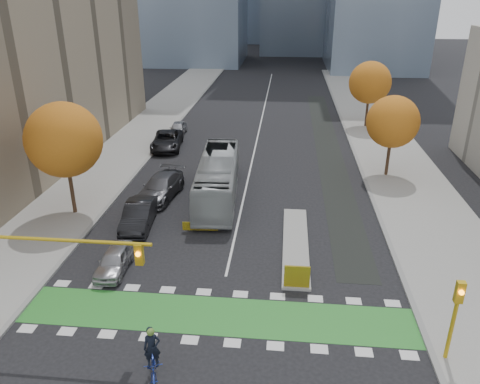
% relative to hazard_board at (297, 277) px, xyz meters
% --- Properties ---
extents(ground, '(300.00, 300.00, 0.00)m').
position_rel_hazard_board_xyz_m(ground, '(-4.00, -4.20, -0.80)').
color(ground, black).
rests_on(ground, ground).
extents(sidewalk_west, '(7.00, 120.00, 0.15)m').
position_rel_hazard_board_xyz_m(sidewalk_west, '(-17.50, 15.80, -0.73)').
color(sidewalk_west, gray).
rests_on(sidewalk_west, ground).
extents(sidewalk_east, '(7.00, 120.00, 0.15)m').
position_rel_hazard_board_xyz_m(sidewalk_east, '(9.50, 15.80, -0.73)').
color(sidewalk_east, gray).
rests_on(sidewalk_east, ground).
extents(curb_west, '(0.30, 120.00, 0.16)m').
position_rel_hazard_board_xyz_m(curb_west, '(-14.00, 15.80, -0.73)').
color(curb_west, gray).
rests_on(curb_west, ground).
extents(curb_east, '(0.30, 120.00, 0.16)m').
position_rel_hazard_board_xyz_m(curb_east, '(6.00, 15.80, -0.73)').
color(curb_east, gray).
rests_on(curb_east, ground).
extents(bike_crossing, '(20.00, 3.00, 0.01)m').
position_rel_hazard_board_xyz_m(bike_crossing, '(-4.00, -2.70, -0.79)').
color(bike_crossing, '#2A822B').
rests_on(bike_crossing, ground).
extents(centre_line, '(0.15, 70.00, 0.01)m').
position_rel_hazard_board_xyz_m(centre_line, '(-4.00, 35.80, -0.80)').
color(centre_line, silver).
rests_on(centre_line, ground).
extents(bike_lane_paint, '(2.50, 50.00, 0.01)m').
position_rel_hazard_board_xyz_m(bike_lane_paint, '(3.50, 25.80, -0.80)').
color(bike_lane_paint, black).
rests_on(bike_lane_paint, ground).
extents(median_island, '(1.60, 10.00, 0.16)m').
position_rel_hazard_board_xyz_m(median_island, '(0.00, 4.80, -0.72)').
color(median_island, gray).
rests_on(median_island, ground).
extents(hazard_board, '(1.40, 0.12, 1.30)m').
position_rel_hazard_board_xyz_m(hazard_board, '(0.00, 0.00, 0.00)').
color(hazard_board, yellow).
rests_on(hazard_board, median_island).
extents(tree_west, '(5.20, 5.20, 8.22)m').
position_rel_hazard_board_xyz_m(tree_west, '(-16.00, 7.80, 4.82)').
color(tree_west, '#332114').
rests_on(tree_west, ground).
extents(tree_east_near, '(4.40, 4.40, 7.08)m').
position_rel_hazard_board_xyz_m(tree_east_near, '(8.00, 17.80, 4.06)').
color(tree_east_near, '#332114').
rests_on(tree_east_near, ground).
extents(tree_east_far, '(4.80, 4.80, 7.65)m').
position_rel_hazard_board_xyz_m(tree_east_far, '(8.50, 33.80, 4.44)').
color(tree_east_far, '#332114').
rests_on(tree_east_far, ground).
extents(traffic_signal_west, '(8.53, 0.56, 5.20)m').
position_rel_hazard_board_xyz_m(traffic_signal_west, '(-11.93, -4.71, 3.23)').
color(traffic_signal_west, '#BF9914').
rests_on(traffic_signal_west, ground).
extents(traffic_signal_east, '(0.35, 0.43, 4.10)m').
position_rel_hazard_board_xyz_m(traffic_signal_east, '(6.50, -4.71, 1.93)').
color(traffic_signal_east, '#BF9914').
rests_on(traffic_signal_east, ground).
extents(cyclist, '(1.36, 2.28, 2.49)m').
position_rel_hazard_board_xyz_m(cyclist, '(-6.06, -6.91, 0.03)').
color(cyclist, navy).
rests_on(cyclist, ground).
extents(bus, '(3.59, 12.14, 3.34)m').
position_rel_hazard_board_xyz_m(bus, '(-6.01, 11.66, 0.87)').
color(bus, '#9DA2A4').
rests_on(bus, ground).
extents(parked_car_a, '(1.63, 3.93, 1.33)m').
position_rel_hazard_board_xyz_m(parked_car_a, '(-10.50, 0.80, -0.13)').
color(parked_car_a, '#A5A5AB').
rests_on(parked_car_a, ground).
extents(parked_car_b, '(2.26, 5.30, 1.70)m').
position_rel_hazard_board_xyz_m(parked_car_b, '(-10.74, 6.36, 0.05)').
color(parked_car_b, black).
rests_on(parked_car_b, ground).
extents(parked_car_c, '(3.15, 6.18, 1.72)m').
position_rel_hazard_board_xyz_m(parked_car_c, '(-10.50, 11.36, 0.06)').
color(parked_car_c, '#505055').
rests_on(parked_car_c, ground).
extents(parked_car_d, '(3.52, 6.44, 1.71)m').
position_rel_hazard_board_xyz_m(parked_car_d, '(-13.00, 23.50, 0.06)').
color(parked_car_d, black).
rests_on(parked_car_d, ground).
extents(parked_car_e, '(1.84, 4.20, 1.41)m').
position_rel_hazard_board_xyz_m(parked_car_e, '(-13.00, 28.50, -0.10)').
color(parked_car_e, '#9E9FA3').
rests_on(parked_car_e, ground).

